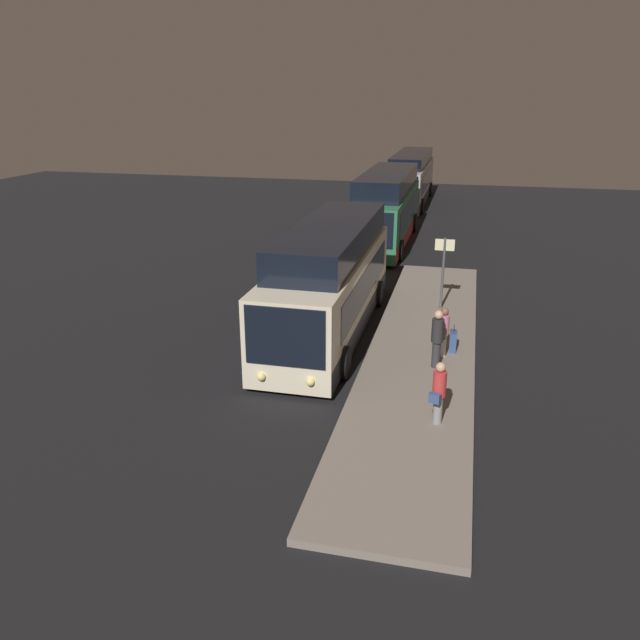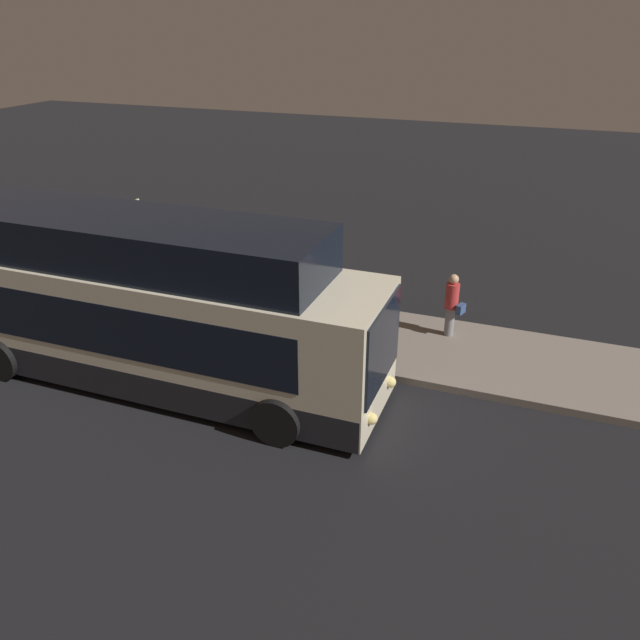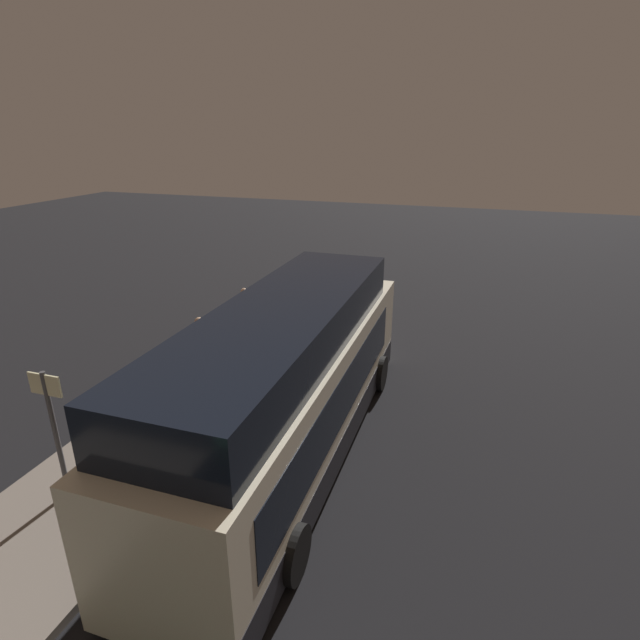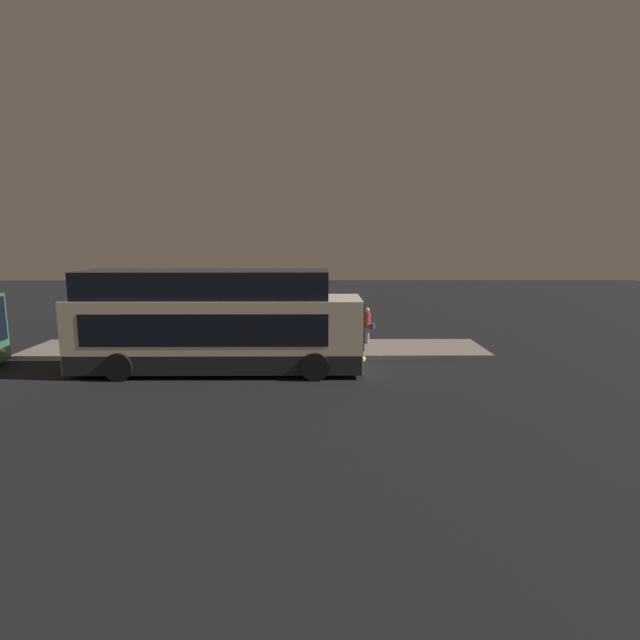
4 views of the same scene
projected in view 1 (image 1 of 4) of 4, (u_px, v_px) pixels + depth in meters
ground at (325, 343)px, 21.15m from camera, size 80.00×80.00×0.00m
platform at (422, 349)px, 20.40m from camera, size 20.00×3.36×0.18m
bus_lead at (329, 286)px, 21.62m from camera, size 10.75×2.84×3.80m
bus_second at (386, 212)px, 34.52m from camera, size 11.25×2.90×3.90m
bus_third at (410, 181)px, 46.97m from camera, size 12.60×2.79×3.69m
passenger_boarding at (439, 391)px, 15.37m from camera, size 0.58×0.45×1.65m
passenger_waiting at (437, 336)px, 18.52m from camera, size 0.51×0.51×1.81m
passenger_with_bags at (443, 330)px, 19.31m from camera, size 0.55×0.41×1.61m
suitcase at (453, 341)px, 19.90m from camera, size 0.47×0.22×0.90m
sign_post at (443, 265)px, 23.35m from camera, size 0.10×0.72×2.75m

